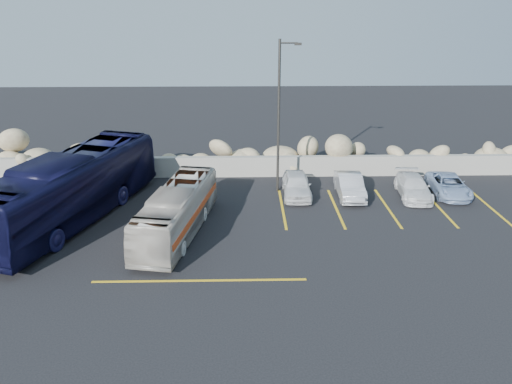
{
  "coord_description": "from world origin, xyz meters",
  "views": [
    {
      "loc": [
        0.74,
        -15.99,
        9.78
      ],
      "look_at": [
        1.2,
        4.0,
        2.06
      ],
      "focal_mm": 35.0,
      "sensor_mm": 36.0,
      "label": 1
    }
  ],
  "objects_px": {
    "car_a": "(297,185)",
    "car_b": "(350,186)",
    "tour_coach": "(72,188)",
    "car_d": "(449,185)",
    "vintage_bus": "(177,211)",
    "car_c": "(413,187)",
    "lamppost": "(280,113)"
  },
  "relations": [
    {
      "from": "car_a",
      "to": "car_b",
      "type": "relative_size",
      "value": 0.99
    },
    {
      "from": "tour_coach",
      "to": "car_d",
      "type": "xyz_separation_m",
      "value": [
        19.01,
        2.81,
        -1.08
      ]
    },
    {
      "from": "tour_coach",
      "to": "car_d",
      "type": "height_order",
      "value": "tour_coach"
    },
    {
      "from": "vintage_bus",
      "to": "tour_coach",
      "type": "relative_size",
      "value": 0.67
    },
    {
      "from": "car_c",
      "to": "car_d",
      "type": "height_order",
      "value": "car_c"
    },
    {
      "from": "vintage_bus",
      "to": "car_d",
      "type": "relative_size",
      "value": 2.07
    },
    {
      "from": "lamppost",
      "to": "vintage_bus",
      "type": "xyz_separation_m",
      "value": [
        -4.84,
        -5.18,
        -3.23
      ]
    },
    {
      "from": "car_b",
      "to": "car_d",
      "type": "height_order",
      "value": "car_b"
    },
    {
      "from": "tour_coach",
      "to": "car_b",
      "type": "xyz_separation_m",
      "value": [
        13.64,
        2.65,
        -1.0
      ]
    },
    {
      "from": "car_a",
      "to": "car_d",
      "type": "distance_m",
      "value": 8.17
    },
    {
      "from": "car_a",
      "to": "vintage_bus",
      "type": "bearing_deg",
      "value": -141.08
    },
    {
      "from": "vintage_bus",
      "to": "car_b",
      "type": "height_order",
      "value": "vintage_bus"
    },
    {
      "from": "car_a",
      "to": "tour_coach",
      "type": "bearing_deg",
      "value": -164.32
    },
    {
      "from": "lamppost",
      "to": "car_b",
      "type": "distance_m",
      "value": 5.32
    },
    {
      "from": "lamppost",
      "to": "car_c",
      "type": "distance_m",
      "value": 8.08
    },
    {
      "from": "car_d",
      "to": "tour_coach",
      "type": "bearing_deg",
      "value": -167.71
    },
    {
      "from": "tour_coach",
      "to": "car_b",
      "type": "distance_m",
      "value": 13.93
    },
    {
      "from": "tour_coach",
      "to": "car_b",
      "type": "height_order",
      "value": "tour_coach"
    },
    {
      "from": "lamppost",
      "to": "car_b",
      "type": "bearing_deg",
      "value": -13.42
    },
    {
      "from": "vintage_bus",
      "to": "car_d",
      "type": "bearing_deg",
      "value": 27.96
    },
    {
      "from": "vintage_bus",
      "to": "car_c",
      "type": "height_order",
      "value": "vintage_bus"
    },
    {
      "from": "car_a",
      "to": "car_b",
      "type": "bearing_deg",
      "value": -2.38
    },
    {
      "from": "car_a",
      "to": "car_c",
      "type": "height_order",
      "value": "car_a"
    },
    {
      "from": "tour_coach",
      "to": "lamppost",
      "type": "bearing_deg",
      "value": 37.33
    },
    {
      "from": "car_d",
      "to": "lamppost",
      "type": "bearing_deg",
      "value": 179.3
    },
    {
      "from": "vintage_bus",
      "to": "car_c",
      "type": "relative_size",
      "value": 2.08
    },
    {
      "from": "lamppost",
      "to": "car_a",
      "type": "xyz_separation_m",
      "value": [
        0.91,
        -0.72,
        -3.69
      ]
    },
    {
      "from": "vintage_bus",
      "to": "car_d",
      "type": "height_order",
      "value": "vintage_bus"
    },
    {
      "from": "car_b",
      "to": "car_d",
      "type": "xyz_separation_m",
      "value": [
        5.37,
        0.16,
        -0.08
      ]
    },
    {
      "from": "car_a",
      "to": "car_d",
      "type": "relative_size",
      "value": 0.97
    },
    {
      "from": "car_b",
      "to": "vintage_bus",
      "type": "bearing_deg",
      "value": -151.4
    },
    {
      "from": "lamppost",
      "to": "tour_coach",
      "type": "relative_size",
      "value": 0.7
    }
  ]
}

